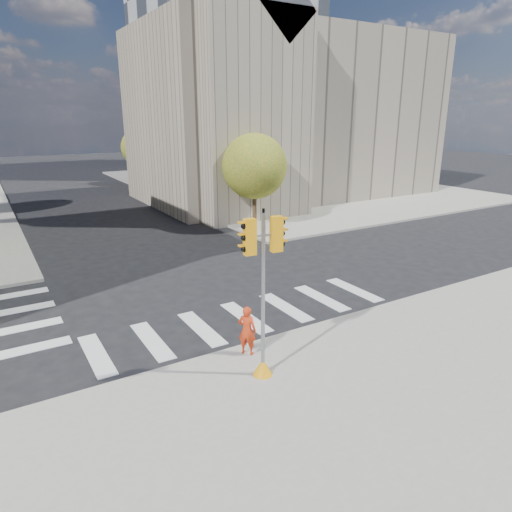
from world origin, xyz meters
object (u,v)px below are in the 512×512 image
(lamp_near, at_px, (232,153))
(traffic_signal, at_px, (263,308))
(lamp_far, at_px, (164,144))
(photographer, at_px, (247,330))

(lamp_near, bearing_deg, traffic_signal, -116.15)
(lamp_far, height_order, photographer, lamp_far)
(lamp_far, bearing_deg, traffic_signal, -106.07)
(lamp_near, height_order, traffic_signal, lamp_near)
(photographer, bearing_deg, traffic_signal, 127.89)
(lamp_near, height_order, photographer, lamp_near)
(traffic_signal, bearing_deg, photographer, 86.93)
(lamp_near, distance_m, lamp_far, 14.00)
(lamp_far, xyz_separation_m, traffic_signal, (-9.75, -33.86, -2.39))
(lamp_near, distance_m, traffic_signal, 22.26)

